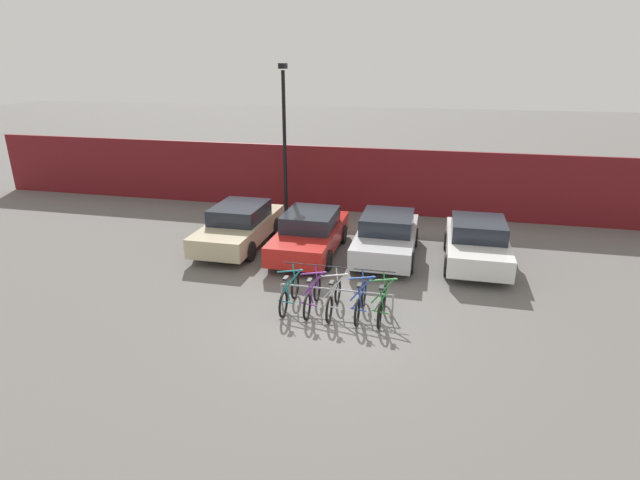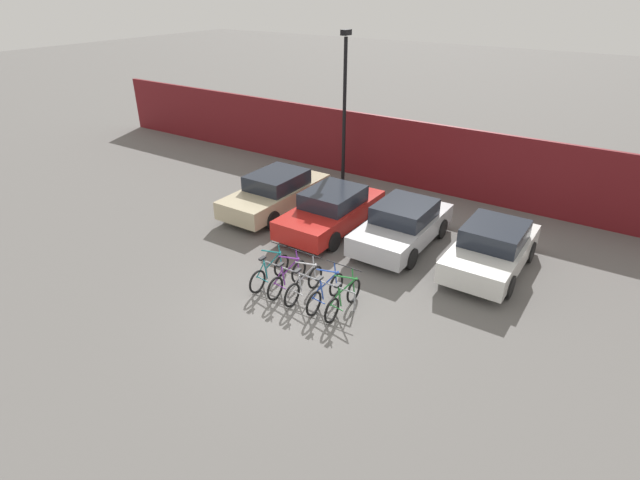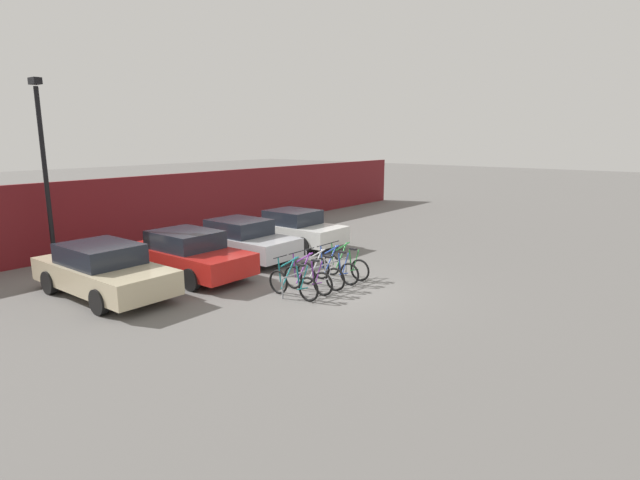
{
  "view_description": "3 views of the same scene",
  "coord_description": "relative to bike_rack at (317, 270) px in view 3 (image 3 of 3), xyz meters",
  "views": [
    {
      "loc": [
        2.11,
        -10.48,
        5.96
      ],
      "look_at": [
        -0.94,
        2.48,
        1.18
      ],
      "focal_mm": 28.0,
      "sensor_mm": 36.0,
      "label": 1
    },
    {
      "loc": [
        6.4,
        -8.47,
        7.49
      ],
      "look_at": [
        -0.79,
        2.27,
        0.75
      ],
      "focal_mm": 28.0,
      "sensor_mm": 36.0,
      "label": 2
    },
    {
      "loc": [
        -10.71,
        -7.82,
        4.15
      ],
      "look_at": [
        0.09,
        0.71,
        1.3
      ],
      "focal_mm": 28.0,
      "sensor_mm": 36.0,
      "label": 3
    }
  ],
  "objects": [
    {
      "name": "ground_plane",
      "position": [
        0.1,
        -0.68,
        -0.47
      ],
      "size": [
        120.0,
        120.0,
        0.0
      ],
      "primitive_type": "plane",
      "color": "#605E5B"
    },
    {
      "name": "bicycle_green",
      "position": [
        1.18,
        -0.15,
        -0.1
      ],
      "size": [
        0.68,
        1.71,
        1.05
      ],
      "rotation": [
        0.0,
        0.0,
        -0.05
      ],
      "color": "black",
      "rests_on": "ground"
    },
    {
      "name": "bike_rack",
      "position": [
        0.0,
        0.0,
        0.0
      ],
      "size": [
        2.91,
        0.04,
        0.57
      ],
      "color": "gray",
      "rests_on": "ground"
    },
    {
      "name": "car_red",
      "position": [
        -1.62,
        3.69,
        0.22
      ],
      "size": [
        1.91,
        4.27,
        1.4
      ],
      "color": "red",
      "rests_on": "ground"
    },
    {
      "name": "bicycle_purple",
      "position": [
        -0.58,
        -0.15,
        -0.1
      ],
      "size": [
        0.68,
        1.71,
        1.05
      ],
      "rotation": [
        0.0,
        0.0,
        -0.01
      ],
      "color": "black",
      "rests_on": "ground"
    },
    {
      "name": "car_beige",
      "position": [
        -4.16,
        3.92,
        0.22
      ],
      "size": [
        1.91,
        4.46,
        1.4
      ],
      "color": "#C1B28E",
      "rests_on": "ground"
    },
    {
      "name": "car_silver",
      "position": [
        0.83,
        3.99,
        0.22
      ],
      "size": [
        1.91,
        4.06,
        1.4
      ],
      "color": "#B7B7BC",
      "rests_on": "ground"
    },
    {
      "name": "hoarding_wall",
      "position": [
        0.1,
        8.82,
        0.87
      ],
      "size": [
        36.0,
        0.16,
        2.68
      ],
      "primitive_type": "cube",
      "color": "maroon",
      "rests_on": "ground"
    },
    {
      "name": "lamp_post",
      "position": [
        -3.69,
        7.82,
        2.82
      ],
      "size": [
        0.24,
        0.44,
        5.89
      ],
      "color": "black",
      "rests_on": "ground"
    },
    {
      "name": "bicycle_teal",
      "position": [
        -1.18,
        -0.15,
        -0.1
      ],
      "size": [
        0.68,
        1.71,
        1.05
      ],
      "rotation": [
        0.0,
        0.0,
        0.06
      ],
      "color": "black",
      "rests_on": "ground"
    },
    {
      "name": "bicycle_blue",
      "position": [
        0.65,
        -0.15,
        -0.1
      ],
      "size": [
        0.68,
        1.71,
        1.05
      ],
      "rotation": [
        0.0,
        0.0,
        -0.06
      ],
      "color": "black",
      "rests_on": "ground"
    },
    {
      "name": "bicycle_silver",
      "position": [
        -0.03,
        -0.15,
        -0.1
      ],
      "size": [
        0.68,
        1.71,
        1.05
      ],
      "rotation": [
        0.0,
        0.0,
        0.05
      ],
      "color": "black",
      "rests_on": "ground"
    },
    {
      "name": "car_white",
      "position": [
        3.62,
        4.0,
        0.22
      ],
      "size": [
        1.91,
        3.92,
        1.4
      ],
      "color": "silver",
      "rests_on": "ground"
    }
  ]
}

